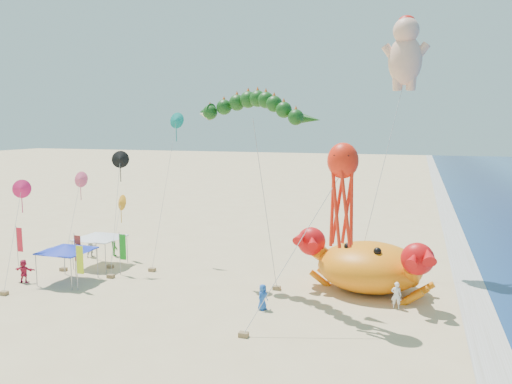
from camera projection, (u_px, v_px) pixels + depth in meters
ground at (276, 298)px, 31.78m from camera, size 320.00×320.00×0.00m
foam_strip at (481, 321)px, 28.10m from camera, size 320.00×320.00×0.00m
crab_inflatable at (369, 265)px, 32.85m from camera, size 9.28×7.64×4.07m
dragon_kite at (251, 112)px, 32.06m from camera, size 9.40×4.91×12.85m
cherub_kite at (405, 51)px, 36.55m from camera, size 4.14×5.55×18.85m
octopus_kite at (342, 187)px, 27.18m from camera, size 5.51×4.72×10.02m
canopy_blue at (67, 248)px, 34.79m from camera, size 3.42×3.42×2.71m
canopy_white at (100, 235)px, 38.74m from camera, size 3.47×3.47×2.71m
feather_flags at (74, 249)px, 36.08m from camera, size 9.51×3.95×3.20m
beachgoers at (121, 260)px, 37.42m from camera, size 26.12×9.13×1.84m
small_kites at (104, 180)px, 38.21m from camera, size 8.99×12.13×11.99m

